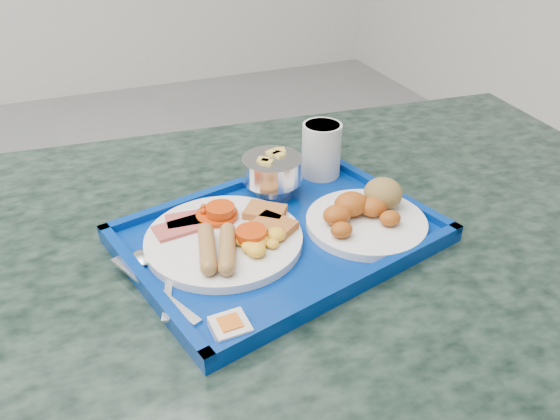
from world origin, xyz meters
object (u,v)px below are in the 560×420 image
at_px(main_plate, 228,236).
at_px(juice_cup, 321,148).
at_px(table, 292,339).
at_px(fruit_bowl, 272,170).
at_px(tray, 280,236).
at_px(bread_plate, 367,213).

xyz_separation_m(main_plate, juice_cup, (0.22, 0.14, 0.04)).
distance_m(table, fruit_bowl, 0.30).
height_order(table, fruit_bowl, fruit_bowl).
bearing_deg(fruit_bowl, main_plate, -136.13).
height_order(tray, bread_plate, bread_plate).
distance_m(tray, fruit_bowl, 0.13).
height_order(fruit_bowl, juice_cup, juice_cup).
relative_size(tray, main_plate, 2.22).
xyz_separation_m(main_plate, bread_plate, (0.21, -0.03, 0.01)).
relative_size(bread_plate, juice_cup, 1.93).
relative_size(fruit_bowl, juice_cup, 1.05).
bearing_deg(tray, fruit_bowl, 74.01).
bearing_deg(juice_cup, fruit_bowl, -163.00).
height_order(bread_plate, fruit_bowl, fruit_bowl).
xyz_separation_m(main_plate, fruit_bowl, (0.11, 0.11, 0.03)).
bearing_deg(tray, juice_cup, 46.55).
bearing_deg(fruit_bowl, juice_cup, 17.00).
bearing_deg(bread_plate, tray, 168.38).
relative_size(tray, bread_plate, 2.77).
distance_m(table, juice_cup, 0.34).
height_order(table, juice_cup, juice_cup).
height_order(tray, fruit_bowl, fruit_bowl).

